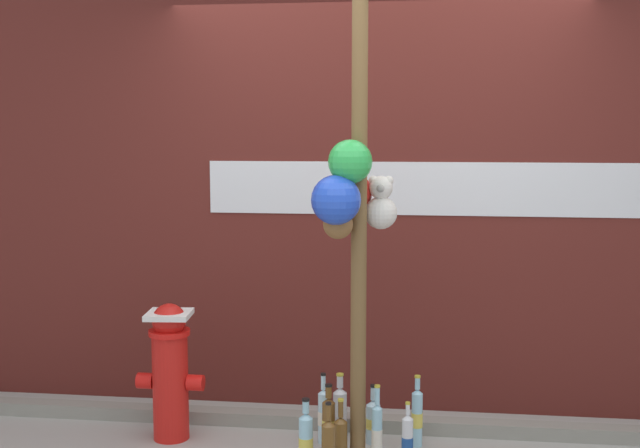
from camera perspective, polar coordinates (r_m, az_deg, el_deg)
building_wall at (r=5.08m, az=3.97°, el=4.22°), size 10.00×0.21×3.06m
curb_strip at (r=4.91m, az=3.48°, el=-13.71°), size 8.00×0.12×0.08m
memorial_post at (r=4.17m, az=2.38°, el=4.92°), size 0.61×0.51×2.85m
fire_hydrant at (r=4.73m, az=-10.42°, el=-9.86°), size 0.38×0.26×0.78m
bottle_0 at (r=4.77m, az=1.40°, el=-12.84°), size 0.08×0.08×0.37m
bottle_1 at (r=4.69m, az=3.73°, el=-13.52°), size 0.08×0.08×0.34m
bottle_2 at (r=4.39m, az=6.12°, el=-14.81°), size 0.06×0.06×0.35m
bottle_3 at (r=4.66m, az=6.79°, el=-13.20°), size 0.06×0.06×0.40m
bottle_4 at (r=4.23m, az=0.59°, el=-15.36°), size 0.07×0.07×0.40m
bottle_5 at (r=4.50m, az=0.60°, el=-13.93°), size 0.07×0.07×0.40m
bottle_6 at (r=4.67m, az=0.23°, el=-13.18°), size 0.06×0.06×0.40m
bottle_7 at (r=4.28m, az=-1.00°, el=-15.06°), size 0.07×0.07×0.40m
bottle_8 at (r=4.46m, az=1.45°, el=-14.64°), size 0.07×0.07×0.34m
bottle_9 at (r=4.46m, az=4.00°, el=-14.28°), size 0.06×0.06×0.41m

